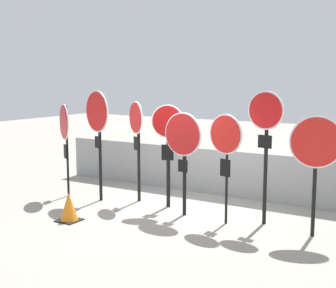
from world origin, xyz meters
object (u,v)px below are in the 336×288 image
(stop_sign_1, at_px, (97,120))
(stop_sign_5, at_px, (226,142))
(stop_sign_3, at_px, (168,137))
(stop_sign_4, at_px, (183,143))
(traffic_cone_0, at_px, (69,207))
(stop_sign_7, at_px, (316,150))
(stop_sign_6, at_px, (266,129))
(stop_sign_2, at_px, (137,129))
(stop_sign_0, at_px, (65,128))

(stop_sign_1, height_order, stop_sign_5, stop_sign_1)
(stop_sign_3, relative_size, stop_sign_4, 1.06)
(stop_sign_5, distance_m, traffic_cone_0, 3.32)
(stop_sign_5, bearing_deg, stop_sign_1, -166.55)
(stop_sign_4, height_order, stop_sign_7, stop_sign_7)
(stop_sign_4, bearing_deg, stop_sign_6, 17.51)
(stop_sign_3, relative_size, stop_sign_5, 1.05)
(stop_sign_2, xyz_separation_m, stop_sign_4, (1.45, -0.44, -0.16))
(stop_sign_5, distance_m, stop_sign_7, 1.65)
(stop_sign_2, bearing_deg, stop_sign_0, -130.43)
(stop_sign_6, bearing_deg, stop_sign_2, -174.95)
(stop_sign_4, xyz_separation_m, stop_sign_6, (1.60, 0.30, 0.34))
(stop_sign_3, xyz_separation_m, stop_sign_4, (0.59, -0.37, -0.05))
(stop_sign_5, xyz_separation_m, traffic_cone_0, (-2.71, -1.41, -1.32))
(stop_sign_6, relative_size, traffic_cone_0, 4.50)
(stop_sign_5, height_order, stop_sign_7, stop_sign_7)
(stop_sign_5, relative_size, traffic_cone_0, 3.74)
(stop_sign_4, distance_m, stop_sign_7, 2.61)
(stop_sign_0, bearing_deg, traffic_cone_0, -10.74)
(stop_sign_1, xyz_separation_m, stop_sign_4, (2.22, -0.02, -0.35))
(stop_sign_5, bearing_deg, stop_sign_2, -176.79)
(stop_sign_3, distance_m, stop_sign_6, 2.21)
(stop_sign_7, bearing_deg, stop_sign_6, 153.14)
(stop_sign_4, xyz_separation_m, stop_sign_5, (0.96, -0.07, 0.10))
(stop_sign_0, xyz_separation_m, stop_sign_1, (0.93, 0.08, 0.21))
(stop_sign_6, distance_m, stop_sign_7, 1.07)
(stop_sign_1, bearing_deg, stop_sign_5, 18.61)
(stop_sign_0, bearing_deg, stop_sign_4, 35.51)
(stop_sign_7, bearing_deg, stop_sign_0, 167.94)
(stop_sign_1, xyz_separation_m, traffic_cone_0, (0.48, -1.50, -1.57))
(stop_sign_0, height_order, stop_sign_6, stop_sign_6)
(stop_sign_1, relative_size, stop_sign_4, 1.19)
(stop_sign_0, height_order, stop_sign_1, stop_sign_1)
(stop_sign_7, relative_size, traffic_cone_0, 3.79)
(stop_sign_2, bearing_deg, stop_sign_4, 16.39)
(stop_sign_3, distance_m, stop_sign_7, 3.21)
(stop_sign_0, relative_size, stop_sign_1, 0.87)
(stop_sign_5, xyz_separation_m, stop_sign_7, (1.65, 0.13, -0.03))
(stop_sign_0, distance_m, stop_sign_2, 1.78)
(stop_sign_6, bearing_deg, stop_sign_5, -142.56)
(stop_sign_0, relative_size, stop_sign_4, 1.04)
(stop_sign_3, distance_m, traffic_cone_0, 2.52)
(stop_sign_1, distance_m, stop_sign_7, 4.84)
(stop_sign_5, relative_size, stop_sign_7, 0.99)
(stop_sign_0, bearing_deg, stop_sign_3, 43.96)
(stop_sign_4, height_order, stop_sign_6, stop_sign_6)
(stop_sign_0, bearing_deg, stop_sign_2, 50.70)
(stop_sign_2, bearing_deg, stop_sign_5, 21.37)
(stop_sign_1, xyz_separation_m, stop_sign_7, (4.83, 0.04, -0.29))
(stop_sign_5, bearing_deg, stop_sign_6, 44.92)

